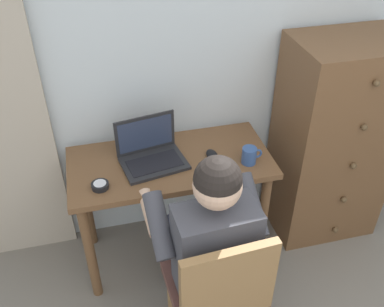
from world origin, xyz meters
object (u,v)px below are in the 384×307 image
at_px(desk, 171,178).
at_px(person_seated, 206,235).
at_px(dresser, 332,142).
at_px(coffee_mug, 249,156).
at_px(chair, 218,290).
at_px(computer_mouse, 212,155).
at_px(desk_clock, 100,185).
at_px(laptop, 151,153).

relative_size(desk, person_seated, 0.92).
height_order(dresser, coffee_mug, dresser).
distance_m(chair, computer_mouse, 0.75).
xyz_separation_m(computer_mouse, desk_clock, (-0.62, -0.11, -0.00)).
bearing_deg(computer_mouse, dresser, 1.56).
xyz_separation_m(laptop, coffee_mug, (0.51, -0.15, -0.00)).
bearing_deg(computer_mouse, coffee_mug, -31.89).
bearing_deg(laptop, coffee_mug, -16.15).
bearing_deg(coffee_mug, person_seated, -130.87).
xyz_separation_m(chair, person_seated, (-0.01, 0.18, 0.18)).
xyz_separation_m(computer_mouse, coffee_mug, (0.18, -0.10, 0.03)).
xyz_separation_m(desk, chair, (0.07, -0.71, -0.11)).
bearing_deg(dresser, chair, -141.71).
bearing_deg(coffee_mug, desk, 163.14).
distance_m(desk_clock, coffee_mug, 0.80).
bearing_deg(desk, dresser, 2.45).
relative_size(dresser, computer_mouse, 13.19).
bearing_deg(person_seated, dresser, 30.65).
relative_size(dresser, desk_clock, 14.65).
height_order(chair, desk_clock, chair).
height_order(laptop, computer_mouse, laptop).
relative_size(desk, chair, 1.25).
relative_size(dresser, chair, 1.48).
relative_size(desk, laptop, 2.96).
bearing_deg(laptop, dresser, 1.05).
bearing_deg(dresser, desk, -177.55).
bearing_deg(desk_clock, desk, 19.60).
xyz_separation_m(desk, person_seated, (0.06, -0.53, 0.07)).
relative_size(computer_mouse, coffee_mug, 0.83).
xyz_separation_m(desk, coffee_mug, (0.41, -0.12, 0.18)).
bearing_deg(person_seated, laptop, 106.21).
xyz_separation_m(laptop, computer_mouse, (0.33, -0.05, -0.04)).
xyz_separation_m(laptop, desk_clock, (-0.29, -0.16, -0.04)).
xyz_separation_m(desk, laptop, (-0.10, 0.02, 0.18)).
height_order(chair, laptop, laptop).
height_order(desk_clock, coffee_mug, coffee_mug).
height_order(person_seated, coffee_mug, person_seated).
relative_size(chair, desk_clock, 9.91).
bearing_deg(coffee_mug, desk_clock, -178.95).
bearing_deg(desk_clock, person_seated, -40.79).
relative_size(dresser, coffee_mug, 10.99).
height_order(person_seated, computer_mouse, person_seated).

